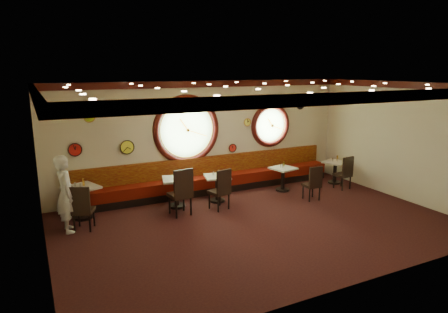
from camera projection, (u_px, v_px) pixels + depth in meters
floor at (259, 224)px, 9.28m from camera, size 9.00×6.00×0.00m
ceiling at (262, 84)px, 8.59m from camera, size 9.00×6.00×0.02m
wall_back at (206, 137)px, 11.56m from camera, size 9.00×0.02×3.20m
wall_front at (359, 194)px, 6.31m from camera, size 9.00×0.02×3.20m
wall_left at (40, 182)px, 6.98m from camera, size 0.02×6.00×3.20m
wall_right at (401, 141)px, 10.89m from camera, size 0.02×6.00×3.20m
molding_back at (206, 84)px, 11.19m from camera, size 9.00×0.10×0.18m
molding_front at (364, 97)px, 6.03m from camera, size 9.00×0.10×0.18m
molding_left at (35, 95)px, 6.68m from camera, size 0.10×6.00×0.18m
molding_right at (405, 85)px, 10.54m from camera, size 0.10×6.00×0.18m
banquette_base at (210, 189)px, 11.64m from camera, size 8.00×0.55×0.20m
banquette_seat at (210, 181)px, 11.58m from camera, size 8.00×0.55×0.30m
banquette_back at (207, 166)px, 11.69m from camera, size 8.00×0.10×0.55m
porthole_left_glass at (186, 130)px, 11.24m from camera, size 1.66×0.02×1.66m
porthole_left_frame at (187, 130)px, 11.23m from camera, size 1.98×0.18×1.98m
porthole_left_ring at (187, 130)px, 11.20m from camera, size 1.61×0.03×1.61m
porthole_right_glass at (270, 125)px, 12.47m from camera, size 1.10×0.02×1.10m
porthole_right_frame at (270, 125)px, 12.45m from camera, size 1.38×0.18×1.38m
porthole_right_ring at (271, 125)px, 12.43m from camera, size 1.09×0.03×1.09m
wall_clock_0 at (137, 111)px, 10.47m from camera, size 0.24×0.03×0.24m
wall_clock_1 at (230, 103)px, 11.64m from camera, size 0.30×0.03×0.30m
wall_clock_2 at (127, 147)px, 10.55m from camera, size 0.36×0.03×0.36m
wall_clock_3 at (300, 105)px, 12.78m from camera, size 0.28×0.03×0.28m
wall_clock_4 at (89, 117)px, 9.97m from camera, size 0.26×0.03×0.26m
wall_clock_5 at (247, 122)px, 12.03m from camera, size 0.22×0.03×0.22m
wall_clock_6 at (75, 150)px, 9.97m from camera, size 0.32×0.03×0.32m
wall_clock_7 at (232, 148)px, 11.98m from camera, size 0.24×0.03×0.24m
table_a at (82, 198)px, 9.52m from camera, size 0.94×0.94×0.80m
table_b at (177, 189)px, 10.32m from camera, size 0.86×0.86×0.78m
table_c at (217, 185)px, 10.76m from camera, size 0.80×0.80×0.72m
table_d at (283, 176)px, 11.71m from camera, size 0.77×0.77×0.70m
table_e at (335, 170)px, 12.49m from camera, size 0.81×0.81×0.70m
chair_a at (82, 205)px, 8.77m from camera, size 0.57×0.57×0.64m
chair_b at (182, 189)px, 9.66m from camera, size 0.55×0.55×0.74m
chair_c at (222, 187)px, 10.08m from camera, size 0.55×0.55×0.66m
chair_d at (314, 181)px, 10.82m from camera, size 0.43×0.43×0.60m
chair_e at (345, 171)px, 11.82m from camera, size 0.46×0.46×0.62m
condiment_a_salt at (75, 184)px, 9.47m from camera, size 0.04×0.04×0.10m
condiment_b_salt at (174, 176)px, 10.27m from camera, size 0.03×0.03×0.09m
condiment_c_salt at (213, 173)px, 10.75m from camera, size 0.04×0.04×0.10m
condiment_d_salt at (281, 166)px, 11.66m from camera, size 0.03×0.03×0.09m
condiment_a_pepper at (80, 185)px, 9.42m from camera, size 0.03×0.03×0.09m
condiment_b_pepper at (176, 177)px, 10.20m from camera, size 0.03×0.03×0.09m
condiment_c_pepper at (218, 174)px, 10.71m from camera, size 0.04×0.04×0.11m
condiment_d_pepper at (283, 166)px, 11.64m from camera, size 0.04×0.04×0.11m
condiment_a_bottle at (84, 182)px, 9.52m from camera, size 0.06×0.06×0.18m
condiment_b_bottle at (181, 174)px, 10.39m from camera, size 0.05×0.05×0.15m
condiment_c_bottle at (219, 173)px, 10.73m from camera, size 0.05×0.05×0.15m
condiment_d_bottle at (284, 164)px, 11.80m from camera, size 0.05×0.05×0.15m
condiment_e_salt at (333, 160)px, 12.46m from camera, size 0.04×0.04×0.11m
condiment_e_pepper at (337, 160)px, 12.40m from camera, size 0.03×0.03×0.09m
condiment_e_bottle at (337, 158)px, 12.54m from camera, size 0.05×0.05×0.17m
waiter at (66, 194)px, 8.70m from camera, size 0.45×0.65×1.72m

